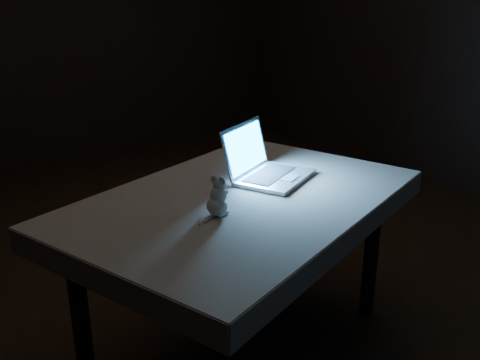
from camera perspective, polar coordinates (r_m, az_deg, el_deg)
floor at (r=2.94m, az=-3.27°, el=-10.19°), size 5.00×5.00×0.00m
back_wall at (r=4.85m, az=-20.81°, el=16.61°), size 4.50×0.04×2.60m
right_wall at (r=4.22m, az=23.93°, el=15.91°), size 0.04×5.00×2.60m
table at (r=2.23m, az=0.22°, el=-10.24°), size 1.50×1.20×0.70m
tablecloth at (r=2.08m, az=-0.84°, el=-3.01°), size 1.65×1.40×0.09m
laptop at (r=2.22m, az=3.85°, el=2.83°), size 0.43×0.40×0.23m
plush_mouse at (r=1.88m, az=-2.49°, el=-1.80°), size 0.12×0.12×0.14m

